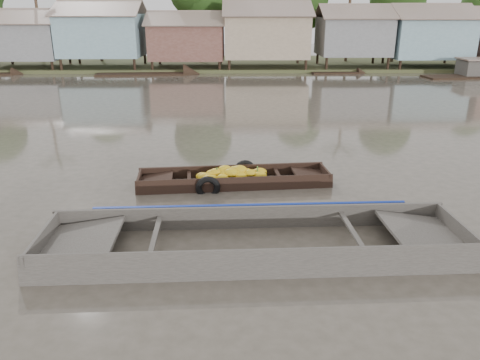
{
  "coord_description": "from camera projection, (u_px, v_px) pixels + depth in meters",
  "views": [
    {
      "loc": [
        -0.2,
        -9.55,
        4.62
      ],
      "look_at": [
        -0.03,
        0.91,
        0.8
      ],
      "focal_mm": 35.0,
      "sensor_mm": 36.0,
      "label": 1
    }
  ],
  "objects": [
    {
      "name": "distant_boats",
      "position": [
        417.0,
        75.0,
        33.47
      ],
      "size": [
        47.57,
        15.5,
        1.38
      ],
      "color": "black",
      "rests_on": "ground"
    },
    {
      "name": "viewer_boat",
      "position": [
        255.0,
        246.0,
        9.52
      ],
      "size": [
        8.65,
        2.54,
        0.69
      ],
      "rotation": [
        0.0,
        0.0,
        0.04
      ],
      "color": "#3B3732",
      "rests_on": "ground"
    },
    {
      "name": "ground",
      "position": [
        242.0,
        227.0,
        10.55
      ],
      "size": [
        120.0,
        120.0,
        0.0
      ],
      "primitive_type": "plane",
      "color": "#464035",
      "rests_on": "ground"
    },
    {
      "name": "riverbank",
      "position": [
        270.0,
        29.0,
        39.47
      ],
      "size": [
        120.0,
        12.47,
        10.22
      ],
      "color": "#384723",
      "rests_on": "ground"
    },
    {
      "name": "banana_boat",
      "position": [
        231.0,
        179.0,
        13.13
      ],
      "size": [
        5.45,
        1.76,
        0.73
      ],
      "rotation": [
        0.0,
        0.0,
        0.09
      ],
      "color": "black",
      "rests_on": "ground"
    }
  ]
}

